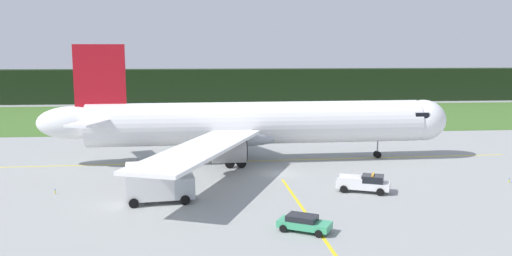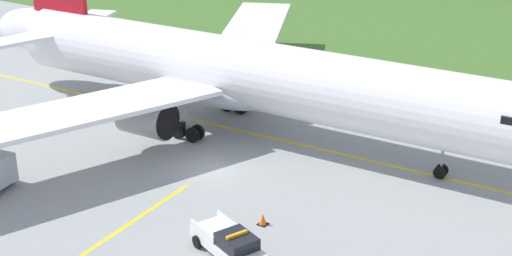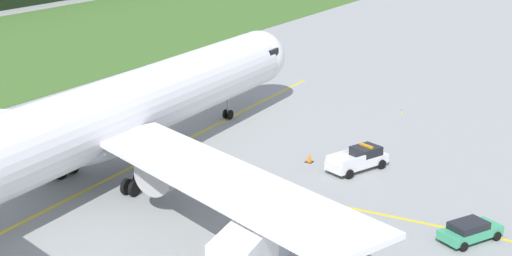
{
  "view_description": "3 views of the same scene",
  "coord_description": "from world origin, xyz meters",
  "px_view_note": "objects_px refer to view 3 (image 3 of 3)",
  "views": [
    {
      "loc": [
        -7.95,
        -58.83,
        14.18
      ],
      "look_at": [
        -1.94,
        6.2,
        4.46
      ],
      "focal_mm": 36.76,
      "sensor_mm": 36.0,
      "label": 1
    },
    {
      "loc": [
        27.63,
        -37.34,
        22.36
      ],
      "look_at": [
        3.81,
        0.21,
        3.99
      ],
      "focal_mm": 50.21,
      "sensor_mm": 36.0,
      "label": 2
    },
    {
      "loc": [
        -43.6,
        -28.91,
        20.73
      ],
      "look_at": [
        2.48,
        -2.35,
        3.9
      ],
      "focal_mm": 51.48,
      "sensor_mm": 36.0,
      "label": 3
    }
  ],
  "objects_px": {
    "staff_car": "(470,230)",
    "apron_cone": "(309,158)",
    "airliner": "(116,114)",
    "ops_pickup_truck": "(359,159)"
  },
  "relations": [
    {
      "from": "staff_car",
      "to": "apron_cone",
      "type": "height_order",
      "value": "staff_car"
    },
    {
      "from": "airliner",
      "to": "staff_car",
      "type": "bearing_deg",
      "value": -86.07
    },
    {
      "from": "apron_cone",
      "to": "airliner",
      "type": "bearing_deg",
      "value": 129.53
    },
    {
      "from": "staff_car",
      "to": "apron_cone",
      "type": "relative_size",
      "value": 5.86
    },
    {
      "from": "ops_pickup_truck",
      "to": "staff_car",
      "type": "height_order",
      "value": "ops_pickup_truck"
    },
    {
      "from": "staff_car",
      "to": "ops_pickup_truck",
      "type": "bearing_deg",
      "value": 52.72
    },
    {
      "from": "airliner",
      "to": "apron_cone",
      "type": "relative_size",
      "value": 68.87
    },
    {
      "from": "airliner",
      "to": "staff_car",
      "type": "distance_m",
      "value": 27.17
    },
    {
      "from": "ops_pickup_truck",
      "to": "apron_cone",
      "type": "xyz_separation_m",
      "value": [
        -0.39,
        4.17,
        -0.53
      ]
    },
    {
      "from": "staff_car",
      "to": "apron_cone",
      "type": "bearing_deg",
      "value": 62.35
    }
  ]
}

